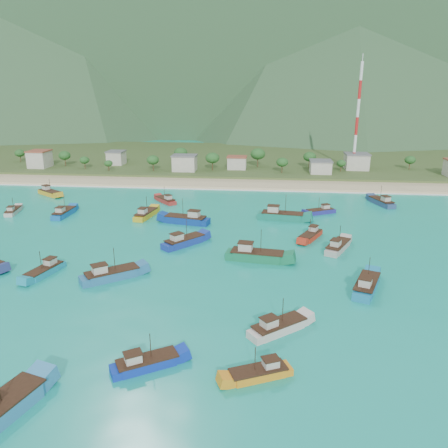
# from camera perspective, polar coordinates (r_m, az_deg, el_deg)

# --- Properties ---
(ground) EXTENTS (600.00, 600.00, 0.00)m
(ground) POSITION_cam_1_polar(r_m,az_deg,el_deg) (94.50, 1.84, -5.10)
(ground) COLOR #0C8875
(ground) RESTS_ON ground
(beach) EXTENTS (400.00, 18.00, 1.20)m
(beach) POSITION_cam_1_polar(r_m,az_deg,el_deg) (170.06, 3.80, 5.15)
(beach) COLOR beige
(beach) RESTS_ON ground
(land) EXTENTS (400.00, 110.00, 2.40)m
(land) POSITION_cam_1_polar(r_m,az_deg,el_deg) (229.99, 4.43, 8.38)
(land) COLOR #385123
(land) RESTS_ON ground
(surf_line) EXTENTS (400.00, 2.50, 0.08)m
(surf_line) POSITION_cam_1_polar(r_m,az_deg,el_deg) (160.79, 3.66, 4.43)
(surf_line) COLOR white
(surf_line) RESTS_ON ground
(mountains) EXTENTS (1520.00, 440.00, 260.00)m
(mountains) POSITION_cam_1_polar(r_m,az_deg,el_deg) (496.46, 3.43, 25.66)
(mountains) COLOR slate
(mountains) RESTS_ON ground
(village) EXTENTS (212.30, 21.02, 7.10)m
(village) POSITION_cam_1_polar(r_m,az_deg,el_deg) (192.00, 7.08, 7.88)
(village) COLOR beige
(village) RESTS_ON ground
(vegetation) EXTENTS (278.17, 26.25, 8.71)m
(vegetation) POSITION_cam_1_polar(r_m,az_deg,el_deg) (193.42, 3.29, 8.25)
(vegetation) COLOR #235623
(vegetation) RESTS_ON ground
(radio_tower) EXTENTS (1.20, 1.20, 44.59)m
(radio_tower) POSITION_cam_1_polar(r_m,az_deg,el_deg) (198.82, 17.03, 13.20)
(radio_tower) COLOR red
(radio_tower) RESTS_ON ground
(boat_0) EXTENTS (7.31, 10.76, 6.18)m
(boat_0) POSITION_cam_1_polar(r_m,az_deg,el_deg) (104.83, 14.65, -2.93)
(boat_0) COLOR #A69D96
(boat_0) RESTS_ON ground
(boat_1) EXTENTS (7.14, 11.69, 6.64)m
(boat_1) POSITION_cam_1_polar(r_m,az_deg,el_deg) (86.35, 18.11, -7.70)
(boat_1) COLOR #1373A2
(boat_1) RESTS_ON ground
(boat_2) EXTENTS (4.91, 11.22, 6.41)m
(boat_2) POSITION_cam_1_polar(r_m,az_deg,el_deg) (128.89, -10.16, 1.22)
(boat_2) COLOR gold
(boat_2) RESTS_ON ground
(boat_3) EXTENTS (9.68, 8.66, 5.95)m
(boat_3) POSITION_cam_1_polar(r_m,az_deg,el_deg) (69.88, 7.09, -13.31)
(boat_3) COLOR beige
(boat_3) RESTS_ON ground
(boat_4) EXTENTS (13.21, 5.37, 7.58)m
(boat_4) POSITION_cam_1_polar(r_m,az_deg,el_deg) (95.82, 4.21, -4.18)
(boat_4) COLOR #106C45
(boat_4) RESTS_ON ground
(boat_5) EXTENTS (6.84, 11.57, 6.57)m
(boat_5) POSITION_cam_1_polar(r_m,az_deg,el_deg) (149.16, 19.88, 2.68)
(boat_5) COLOR navy
(boat_5) RESTS_ON ground
(boat_6) EXTENTS (10.62, 8.75, 6.34)m
(boat_6) POSITION_cam_1_polar(r_m,az_deg,el_deg) (164.70, -21.83, 3.78)
(boat_6) COLOR gold
(boat_6) RESTS_ON ground
(boat_8) EXTENTS (9.34, 7.12, 5.47)m
(boat_8) POSITION_cam_1_polar(r_m,az_deg,el_deg) (62.71, -10.13, -17.54)
(boat_8) COLOR #0D2DA6
(boat_8) RESTS_ON ground
(boat_9) EXTENTS (13.14, 6.18, 7.47)m
(boat_9) POSITION_cam_1_polar(r_m,az_deg,el_deg) (121.56, -4.93, 0.54)
(boat_9) COLOR navy
(boat_9) RESTS_ON ground
(boat_13) EXTENTS (11.32, 9.77, 6.86)m
(boat_13) POSITION_cam_1_polar(r_m,az_deg,el_deg) (89.36, -14.54, -6.47)
(boat_13) COLOR #236394
(boat_13) RESTS_ON ground
(boat_14) EXTENTS (9.87, 10.88, 6.72)m
(boat_14) POSITION_cam_1_polar(r_m,az_deg,el_deg) (104.95, -5.25, -2.33)
(boat_14) COLOR navy
(boat_14) RESTS_ON ground
(boat_15) EXTENTS (8.46, 9.13, 5.69)m
(boat_15) POSITION_cam_1_polar(r_m,az_deg,el_deg) (144.44, -7.61, 3.06)
(boat_15) COLOR maroon
(boat_15) RESTS_ON ground
(boat_18) EXTENTS (6.78, 9.90, 5.69)m
(boat_18) POSITION_cam_1_polar(r_m,az_deg,el_deg) (111.23, 11.25, -1.55)
(boat_18) COLOR red
(boat_18) RESTS_ON ground
(boat_19) EXTENTS (4.33, 9.04, 5.14)m
(boat_19) POSITION_cam_1_polar(r_m,az_deg,el_deg) (145.33, -25.82, 1.48)
(boat_19) COLOR #BAB1A8
(boat_19) RESTS_ON ground
(boat_20) EXTENTS (3.33, 10.65, 6.26)m
(boat_20) POSITION_cam_1_polar(r_m,az_deg,el_deg) (136.71, -20.16, 1.34)
(boat_20) COLOR #1059A7
(boat_20) RESTS_ON ground
(boat_21) EXTENTS (8.81, 5.80, 5.04)m
(boat_21) POSITION_cam_1_polar(r_m,az_deg,el_deg) (60.40, 4.65, -18.92)
(boat_21) COLOR orange
(boat_21) RESTS_ON ground
(boat_24) EXTENTS (5.07, 9.98, 5.66)m
(boat_24) POSITION_cam_1_polar(r_m,az_deg,el_deg) (95.87, -22.35, -5.74)
(boat_24) COLOR teal
(boat_24) RESTS_ON ground
(boat_26) EXTENTS (13.52, 5.67, 7.74)m
(boat_26) POSITION_cam_1_polar(r_m,az_deg,el_deg) (125.48, 7.53, 1.02)
(boat_26) COLOR #10715C
(boat_26) RESTS_ON ground
(boat_27) EXTENTS (9.38, 6.69, 5.42)m
(boat_27) POSITION_cam_1_polar(r_m,az_deg,el_deg) (133.60, 12.48, 1.58)
(boat_27) COLOR navy
(boat_27) RESTS_ON ground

